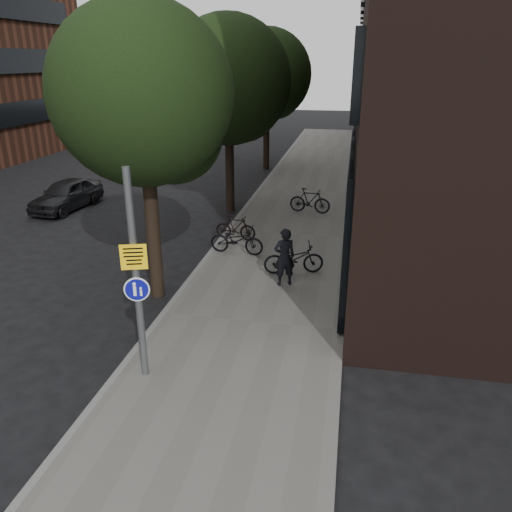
% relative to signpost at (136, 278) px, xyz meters
% --- Properties ---
extents(ground, '(120.00, 120.00, 0.00)m').
position_rel_signpost_xyz_m(ground, '(1.42, -0.78, -2.25)').
color(ground, black).
rests_on(ground, ground).
extents(sidewalk, '(4.50, 60.00, 0.12)m').
position_rel_signpost_xyz_m(sidewalk, '(1.67, 9.22, -2.19)').
color(sidewalk, '#64625C').
rests_on(sidewalk, ground).
extents(curb_edge, '(0.15, 60.00, 0.13)m').
position_rel_signpost_xyz_m(curb_edge, '(-0.58, 9.22, -2.19)').
color(curb_edge, slate).
rests_on(curb_edge, ground).
extents(street_tree_near, '(4.40, 4.40, 7.50)m').
position_rel_signpost_xyz_m(street_tree_near, '(-1.11, 3.86, 2.85)').
color(street_tree_near, black).
rests_on(street_tree_near, ground).
extents(street_tree_mid, '(5.00, 5.00, 7.80)m').
position_rel_signpost_xyz_m(street_tree_mid, '(-1.11, 12.36, 2.86)').
color(street_tree_mid, black).
rests_on(street_tree_mid, ground).
extents(street_tree_far, '(5.00, 5.00, 7.80)m').
position_rel_signpost_xyz_m(street_tree_far, '(-1.11, 21.36, 2.86)').
color(street_tree_far, black).
rests_on(street_tree_far, ground).
extents(signpost, '(0.47, 0.17, 4.23)m').
position_rel_signpost_xyz_m(signpost, '(0.00, 0.00, 0.00)').
color(signpost, '#595B5E').
rests_on(signpost, sidewalk).
extents(pedestrian, '(0.72, 0.61, 1.67)m').
position_rel_signpost_xyz_m(pedestrian, '(2.17, 4.82, -1.30)').
color(pedestrian, black).
rests_on(pedestrian, sidewalk).
extents(parked_bike_facade_near, '(1.88, 1.08, 0.93)m').
position_rel_signpost_xyz_m(parked_bike_facade_near, '(2.33, 5.69, -1.67)').
color(parked_bike_facade_near, black).
rests_on(parked_bike_facade_near, sidewalk).
extents(parked_bike_facade_far, '(1.75, 0.70, 1.02)m').
position_rel_signpost_xyz_m(parked_bike_facade_far, '(2.23, 12.12, -1.62)').
color(parked_bike_facade_far, black).
rests_on(parked_bike_facade_far, sidewalk).
extents(parked_bike_curb_near, '(1.84, 0.79, 0.94)m').
position_rel_signpost_xyz_m(parked_bike_curb_near, '(0.31, 6.95, -1.66)').
color(parked_bike_curb_near, black).
rests_on(parked_bike_curb_near, sidewalk).
extents(parked_bike_curb_far, '(1.51, 0.60, 0.88)m').
position_rel_signpost_xyz_m(parked_bike_curb_far, '(-0.04, 8.29, -1.69)').
color(parked_bike_curb_far, black).
rests_on(parked_bike_curb_far, sidewalk).
extents(parked_car_near, '(1.93, 3.95, 1.30)m').
position_rel_signpost_xyz_m(parked_car_near, '(-8.19, 11.10, -1.61)').
color(parked_car_near, black).
rests_on(parked_car_near, ground).
extents(parked_car_mid, '(1.81, 4.17, 1.33)m').
position_rel_signpost_xyz_m(parked_car_mid, '(-8.07, 18.56, -1.59)').
color(parked_car_mid, maroon).
rests_on(parked_car_mid, ground).
extents(parked_car_far, '(1.74, 3.75, 1.06)m').
position_rel_signpost_xyz_m(parked_car_far, '(-6.42, 25.85, -1.72)').
color(parked_car_far, '#1C2233').
rests_on(parked_car_far, ground).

